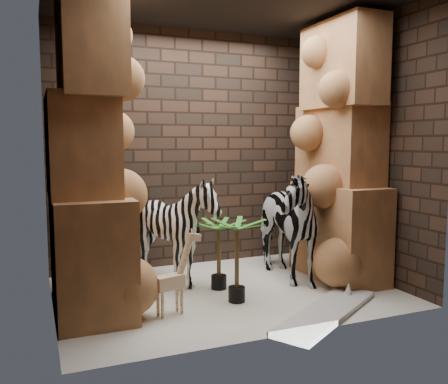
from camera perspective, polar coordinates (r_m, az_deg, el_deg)
name	(u,v)px	position (r m, az deg, el deg)	size (l,w,h in m)	color
floor	(227,291)	(5.16, 0.32, -11.93)	(3.50, 3.50, 0.00)	silver
ceiling	(227,2)	(5.10, 0.34, 22.08)	(3.50, 3.50, 0.00)	black
wall_back	(189,149)	(6.08, -4.21, 5.18)	(3.50, 3.50, 0.00)	#37241A
wall_front	(287,154)	(3.78, 7.63, 4.57)	(3.50, 3.50, 0.00)	#37241A
wall_left	(47,153)	(4.53, -20.64, 4.49)	(3.00, 3.00, 0.00)	#37241A
wall_right	(364,150)	(5.80, 16.56, 4.90)	(3.00, 3.00, 0.00)	#37241A
rock_pillar_left	(88,152)	(4.56, -16.22, 4.64)	(0.68, 1.30, 3.00)	#CD844C
rock_pillar_right	(340,150)	(5.60, 13.91, 4.94)	(0.58, 1.25, 3.00)	#CD844C
zebra_right	(280,214)	(5.49, 6.76, -2.72)	(0.69, 1.28, 1.52)	white
zebra_left	(175,236)	(5.22, -5.97, -5.39)	(1.00, 1.23, 1.12)	white
giraffe_toy	(170,273)	(4.40, -6.61, -9.73)	(0.41, 0.14, 0.80)	beige
palm_front	(219,254)	(5.14, -0.63, -7.56)	(0.36, 0.36, 0.77)	#1F6D1A
palm_back	(237,260)	(4.73, 1.56, -8.29)	(0.36, 0.36, 0.84)	#1F6D1A
surfboard	(327,312)	(4.60, 12.35, -14.04)	(1.54, 0.38, 0.05)	silver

